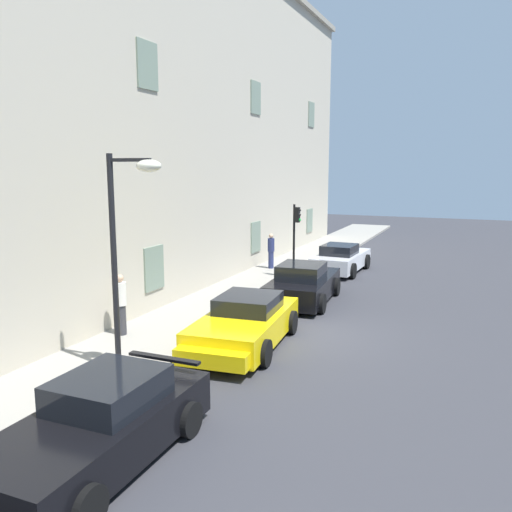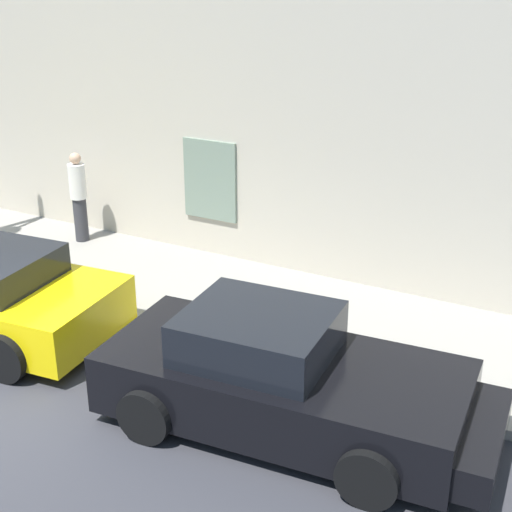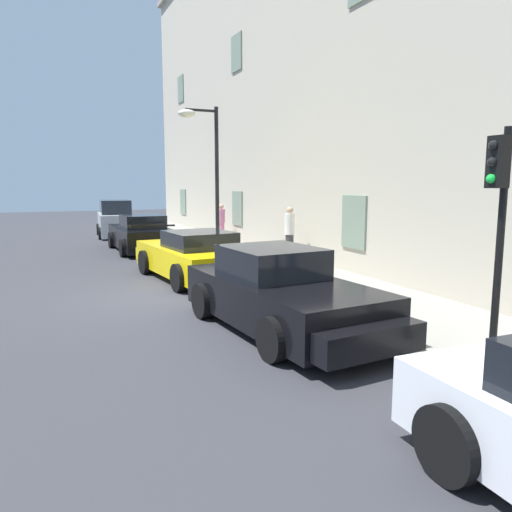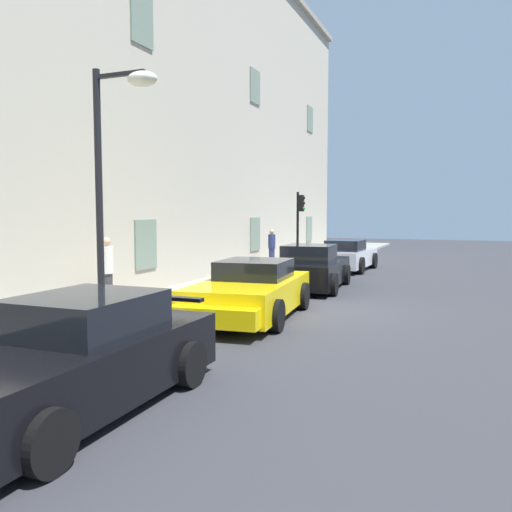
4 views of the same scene
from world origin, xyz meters
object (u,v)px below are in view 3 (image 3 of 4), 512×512
(pedestrian_bystander, at_px, (290,233))
(traffic_light, at_px, (498,207))
(sportscar_red_lead, at_px, (140,235))
(sportscar_yellow_flank, at_px, (193,256))
(sportscar_white_middle, at_px, (285,297))
(hatchback_parked, at_px, (116,220))
(street_lamp, at_px, (204,152))
(pedestrian_strolling, at_px, (221,222))

(pedestrian_bystander, bearing_deg, traffic_light, -12.26)
(sportscar_red_lead, relative_size, pedestrian_bystander, 2.76)
(sportscar_yellow_flank, height_order, traffic_light, traffic_light)
(sportscar_white_middle, relative_size, hatchback_parked, 1.26)
(street_lamp, height_order, pedestrian_bystander, street_lamp)
(sportscar_red_lead, xyz_separation_m, sportscar_yellow_flank, (6.49, 0.21, -0.01))
(hatchback_parked, bearing_deg, pedestrian_strolling, 38.10)
(sportscar_white_middle, bearing_deg, pedestrian_bystander, 151.16)
(street_lamp, bearing_deg, traffic_light, 0.21)
(sportscar_red_lead, relative_size, pedestrian_strolling, 3.03)
(pedestrian_bystander, bearing_deg, street_lamp, -137.55)
(sportscar_red_lead, relative_size, hatchback_parked, 1.26)
(pedestrian_strolling, bearing_deg, pedestrian_bystander, -0.36)
(sportscar_yellow_flank, relative_size, pedestrian_strolling, 3.12)
(sportscar_white_middle, bearing_deg, street_lamp, 170.85)
(street_lamp, bearing_deg, sportscar_yellow_flank, -24.86)
(street_lamp, distance_m, pedestrian_strolling, 5.52)
(hatchback_parked, relative_size, street_lamp, 0.76)
(traffic_light, bearing_deg, street_lamp, -179.79)
(traffic_light, relative_size, pedestrian_bystander, 1.81)
(sportscar_yellow_flank, distance_m, street_lamp, 4.62)
(hatchback_parked, relative_size, pedestrian_bystander, 2.19)
(pedestrian_strolling, bearing_deg, sportscar_yellow_flank, -26.07)
(sportscar_red_lead, relative_size, traffic_light, 1.52)
(sportscar_red_lead, xyz_separation_m, hatchback_parked, (-5.84, -0.11, 0.20))
(pedestrian_strolling, relative_size, pedestrian_bystander, 0.91)
(sportscar_yellow_flank, distance_m, sportscar_white_middle, 5.63)
(pedestrian_strolling, bearing_deg, sportscar_white_middle, -15.37)
(sportscar_yellow_flank, xyz_separation_m, pedestrian_bystander, (-0.77, 3.55, 0.45))
(hatchback_parked, xyz_separation_m, pedestrian_strolling, (4.99, 3.91, 0.15))
(sportscar_red_lead, distance_m, sportscar_white_middle, 12.12)
(hatchback_parked, relative_size, pedestrian_strolling, 2.41)
(street_lamp, bearing_deg, sportscar_red_lead, -154.30)
(sportscar_yellow_flank, bearing_deg, hatchback_parked, -178.50)
(sportscar_white_middle, height_order, pedestrian_bystander, pedestrian_bystander)
(sportscar_white_middle, height_order, street_lamp, street_lamp)
(sportscar_red_lead, height_order, sportscar_white_middle, sportscar_white_middle)
(sportscar_white_middle, height_order, traffic_light, traffic_light)
(sportscar_yellow_flank, height_order, pedestrian_bystander, pedestrian_bystander)
(sportscar_red_lead, bearing_deg, sportscar_yellow_flank, 1.85)
(sportscar_red_lead, height_order, traffic_light, traffic_light)
(sportscar_yellow_flank, relative_size, pedestrian_bystander, 2.84)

